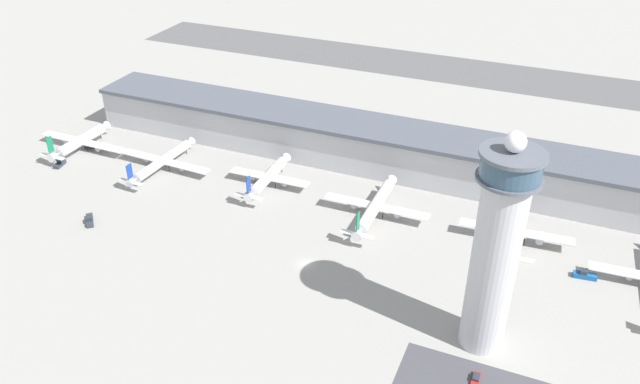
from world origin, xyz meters
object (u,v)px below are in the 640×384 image
Objects in this scene: airplane_gate_echo at (516,231)px; service_truck_water at (90,220)px; control_tower at (496,249)px; service_truck_catering at (60,164)px; service_truck_baggage at (585,275)px; airplane_gate_delta at (375,206)px; service_truck_fuel at (93,146)px; airplane_gate_alpha at (81,141)px; car_white_wagon at (476,379)px; airplane_gate_bravo at (163,161)px; airplane_gate_charlie at (268,177)px.

airplane_gate_echo is 5.30× the size of service_truck_water.
control_tower is 140.46m from service_truck_water.
service_truck_baggage reaches higher than service_truck_catering.
service_truck_fuel is at bearing 178.04° from airplane_gate_delta.
service_truck_water is at bearing -51.05° from service_truck_fuel.
airplane_gate_alpha is 5.68× the size of service_truck_fuel.
service_truck_water is at bearing -46.69° from airplane_gate_alpha.
car_white_wagon is (-0.50, -64.37, -4.24)m from airplane_gate_echo.
control_tower is 1.51× the size of airplane_gate_bravo.
service_truck_baggage reaches higher than service_truck_fuel.
service_truck_catering is 1.31× the size of car_white_wagon.
airplane_gate_charlie is 4.63× the size of service_truck_fuel.
airplane_gate_bravo is at bearing 87.86° from service_truck_water.
service_truck_water is at bearing -161.98° from airplane_gate_echo.
service_truck_fuel is (-39.30, 4.40, -2.98)m from airplane_gate_bravo.
service_truck_catering is (-178.77, -16.89, -3.83)m from airplane_gate_echo.
airplane_gate_delta is 131.58m from service_truck_catering.
airplane_gate_echo reaches higher than airplane_gate_bravo.
airplane_gate_echo is at bearing 87.51° from control_tower.
airplane_gate_delta is 6.42× the size of service_truck_catering.
airplane_gate_bravo is at bearing 155.92° from car_white_wagon.
service_truck_fuel is (2.99, 3.48, -3.21)m from airplane_gate_alpha.
airplane_gate_delta is at bearing -1.96° from service_truck_fuel.
airplane_gate_charlie is 44.91m from airplane_gate_delta.
service_truck_baggage is at bearing -3.31° from service_truck_fuel.
airplane_gate_delta reaches higher than service_truck_fuel.
airplane_gate_echo is 25.16m from service_truck_baggage.
airplane_gate_bravo is at bearing 18.63° from service_truck_catering.
service_truck_water is (39.48, -28.42, 0.07)m from service_truck_catering.
service_truck_water reaches higher than service_truck_baggage.
airplane_gate_bravo is (-135.54, 46.98, -27.20)m from control_tower.
control_tower reaches higher than airplane_gate_alpha.
car_white_wagon is (92.14, -65.93, -3.63)m from airplane_gate_charlie.
airplane_gate_bravo is at bearing 160.88° from control_tower.
airplane_gate_alpha reaches higher than service_truck_fuel.
airplane_gate_echo is at bearing -0.44° from service_truck_fuel.
control_tower is 186.14m from airplane_gate_alpha.
control_tower is 33.82m from car_white_wagon.
airplane_gate_delta is at bearing 6.03° from service_truck_catering.
control_tower reaches higher than service_truck_water.
service_truck_catering is (-86.13, -18.46, -3.21)m from airplane_gate_charlie.
airplane_gate_delta is at bearing -0.41° from airplane_gate_alpha.
service_truck_catering is at bearing -173.97° from airplane_gate_delta.
control_tower is 70.75m from airplane_gate_delta.
airplane_gate_charlie is 84.44m from service_truck_fuel.
airplane_gate_delta reaches higher than service_truck_baggage.
control_tower is at bearing -29.70° from airplane_gate_charlie.
airplane_gate_charlie reaches higher than service_truck_water.
airplane_gate_charlie reaches higher than airplane_gate_bravo.
airplane_gate_echo is at bearing 0.68° from airplane_gate_alpha.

